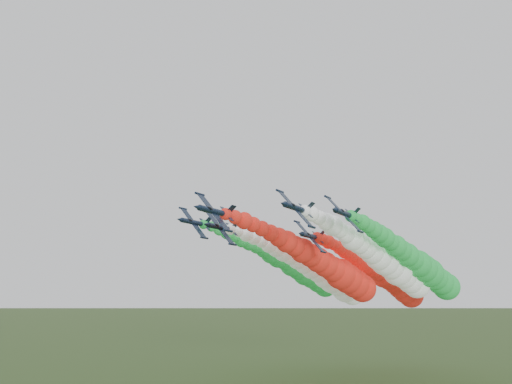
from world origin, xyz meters
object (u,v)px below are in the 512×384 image
jet_inner_left (324,275)px  jet_inner_right (386,263)px  jet_outer_left (295,267)px  jet_trail (386,278)px  jet_outer_right (421,266)px  jet_lead (330,268)px

jet_inner_left → jet_inner_right: 20.38m
jet_outer_left → jet_trail: bearing=29.4°
jet_outer_left → jet_outer_right: (35.74, 0.30, -0.82)m
jet_trail → jet_outer_left: bearing=-150.6°
jet_inner_left → jet_trail: 20.43m
jet_lead → jet_outer_right: jet_outer_right is taller
jet_inner_right → jet_trail: (-6.70, 22.34, -2.94)m
jet_inner_left → jet_outer_right: (25.41, 3.52, 1.74)m
jet_lead → jet_inner_right: 13.80m
jet_outer_left → jet_outer_right: bearing=0.5°
jet_inner_left → jet_outer_right: bearing=7.9°
jet_outer_right → jet_trail: bearing=135.6°
jet_inner_right → jet_outer_left: (-29.59, 9.46, 0.23)m
jet_lead → jet_outer_left: bearing=137.1°
jet_trail → jet_inner_right: bearing=-73.3°
jet_outer_left → jet_trail: jet_outer_left is taller
jet_inner_left → jet_trail: (12.56, 16.10, -0.60)m
jet_inner_left → jet_outer_left: 11.12m
jet_outer_left → jet_trail: (22.89, 12.89, -3.17)m
jet_inner_left → jet_inner_right: bearing=-18.0°
jet_outer_left → jet_outer_right: jet_outer_left is taller
jet_outer_left → jet_trail: 26.46m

